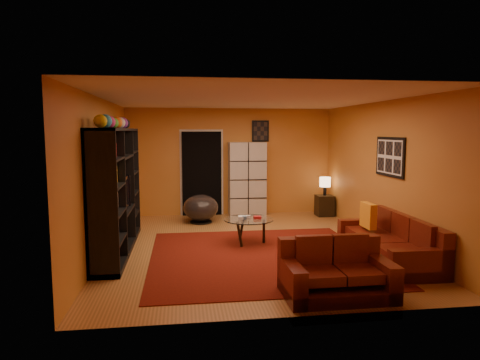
{
  "coord_description": "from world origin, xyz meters",
  "views": [
    {
      "loc": [
        -1.17,
        -7.42,
        2.06
      ],
      "look_at": [
        -0.15,
        0.1,
        1.18
      ],
      "focal_mm": 32.0,
      "sensor_mm": 36.0,
      "label": 1
    }
  ],
  "objects": [
    {
      "name": "floor",
      "position": [
        0.0,
        0.0,
        0.0
      ],
      "size": [
        6.0,
        6.0,
        0.0
      ],
      "primitive_type": "plane",
      "color": "#96612E",
      "rests_on": "ground"
    },
    {
      "name": "ceiling",
      "position": [
        0.0,
        0.0,
        2.6
      ],
      "size": [
        6.0,
        6.0,
        0.0
      ],
      "primitive_type": "plane",
      "rotation": [
        3.14,
        0.0,
        0.0
      ],
      "color": "white",
      "rests_on": "wall_back"
    },
    {
      "name": "wall_back",
      "position": [
        0.0,
        3.0,
        1.3
      ],
      "size": [
        6.0,
        0.0,
        6.0
      ],
      "primitive_type": "plane",
      "rotation": [
        1.57,
        0.0,
        0.0
      ],
      "color": "#BD7029",
      "rests_on": "floor"
    },
    {
      "name": "wall_front",
      "position": [
        0.0,
        -3.0,
        1.3
      ],
      "size": [
        6.0,
        0.0,
        6.0
      ],
      "primitive_type": "plane",
      "rotation": [
        -1.57,
        0.0,
        0.0
      ],
      "color": "#BD7029",
      "rests_on": "floor"
    },
    {
      "name": "wall_left",
      "position": [
        -2.5,
        0.0,
        1.3
      ],
      "size": [
        0.0,
        6.0,
        6.0
      ],
      "primitive_type": "plane",
      "rotation": [
        1.57,
        0.0,
        1.57
      ],
      "color": "#BD7029",
      "rests_on": "floor"
    },
    {
      "name": "wall_right",
      "position": [
        2.5,
        0.0,
        1.3
      ],
      "size": [
        0.0,
        6.0,
        6.0
      ],
      "primitive_type": "plane",
      "rotation": [
        1.57,
        0.0,
        -1.57
      ],
      "color": "#BD7029",
      "rests_on": "floor"
    },
    {
      "name": "rug",
      "position": [
        0.1,
        -0.7,
        0.01
      ],
      "size": [
        3.6,
        3.6,
        0.01
      ],
      "primitive_type": "cube",
      "color": "#4E0F09",
      "rests_on": "floor"
    },
    {
      "name": "doorway",
      "position": [
        -0.7,
        2.96,
        1.02
      ],
      "size": [
        0.95,
        0.1,
        2.04
      ],
      "primitive_type": "cube",
      "color": "black",
      "rests_on": "floor"
    },
    {
      "name": "wall_art_right",
      "position": [
        2.48,
        -0.3,
        1.6
      ],
      "size": [
        0.03,
        1.0,
        0.7
      ],
      "primitive_type": "cube",
      "color": "black",
      "rests_on": "wall_right"
    },
    {
      "name": "wall_art_back",
      "position": [
        0.75,
        2.98,
        2.05
      ],
      "size": [
        0.42,
        0.03,
        0.52
      ],
      "primitive_type": "cube",
      "color": "black",
      "rests_on": "wall_back"
    },
    {
      "name": "entertainment_unit",
      "position": [
        -2.27,
        0.0,
        1.05
      ],
      "size": [
        0.45,
        3.0,
        2.1
      ],
      "primitive_type": "cube",
      "color": "black",
      "rests_on": "floor"
    },
    {
      "name": "tv",
      "position": [
        -2.23,
        -0.08,
        1.0
      ],
      "size": [
        0.98,
        0.13,
        0.56
      ],
      "primitive_type": "imported",
      "rotation": [
        0.0,
        0.0,
        1.57
      ],
      "color": "black",
      "rests_on": "entertainment_unit"
    },
    {
      "name": "sofa",
      "position": [
        2.14,
        -1.16,
        0.29
      ],
      "size": [
        0.93,
        2.19,
        0.85
      ],
      "rotation": [
        0.0,
        0.0,
        -0.02
      ],
      "color": "#4D110A",
      "rests_on": "rug"
    },
    {
      "name": "loveseat",
      "position": [
        0.72,
        -2.42,
        0.29
      ],
      "size": [
        1.34,
        0.81,
        0.85
      ],
      "rotation": [
        0.0,
        0.0,
        1.58
      ],
      "color": "#4D110A",
      "rests_on": "rug"
    },
    {
      "name": "throw_pillow",
      "position": [
        1.95,
        -0.65,
        0.63
      ],
      "size": [
        0.12,
        0.42,
        0.42
      ],
      "primitive_type": "cube",
      "color": "orange",
      "rests_on": "sofa"
    },
    {
      "name": "coffee_table",
      "position": [
        0.01,
        0.13,
        0.41
      ],
      "size": [
        0.91,
        0.91,
        0.45
      ],
      "rotation": [
        0.0,
        0.0,
        -0.22
      ],
      "color": "silver",
      "rests_on": "floor"
    },
    {
      "name": "storage_cabinet",
      "position": [
        0.4,
        2.8,
        0.89
      ],
      "size": [
        0.9,
        0.41,
        1.78
      ],
      "primitive_type": "cube",
      "rotation": [
        0.0,
        0.0,
        0.02
      ],
      "color": "#B8B4AA",
      "rests_on": "floor"
    },
    {
      "name": "bowl_chair",
      "position": [
        -0.77,
        2.05,
        0.34
      ],
      "size": [
        0.78,
        0.78,
        0.63
      ],
      "color": "black",
      "rests_on": "floor"
    },
    {
      "name": "side_table",
      "position": [
        2.25,
        2.46,
        0.25
      ],
      "size": [
        0.4,
        0.4,
        0.5
      ],
      "primitive_type": "cube",
      "rotation": [
        0.0,
        0.0,
        -0.0
      ],
      "color": "black",
      "rests_on": "floor"
    },
    {
      "name": "table_lamp",
      "position": [
        2.25,
        2.46,
        0.81
      ],
      "size": [
        0.27,
        0.27,
        0.44
      ],
      "color": "black",
      "rests_on": "side_table"
    }
  ]
}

